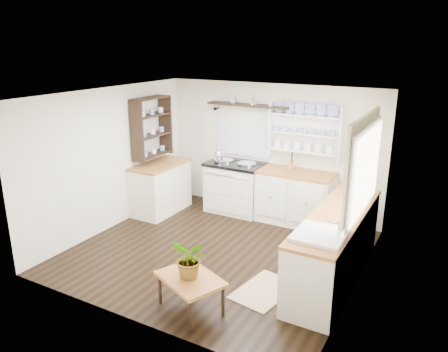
{
  "coord_description": "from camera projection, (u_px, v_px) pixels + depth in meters",
  "views": [
    {
      "loc": [
        2.93,
        -5.05,
        2.99
      ],
      "look_at": [
        -0.03,
        0.25,
        1.1
      ],
      "focal_mm": 35.0,
      "sensor_mm": 36.0,
      "label": 1
    }
  ],
  "objects": [
    {
      "name": "aga_cooker",
      "position": [
        235.0,
        187.0,
        7.89
      ],
      "size": [
        1.02,
        0.71,
        0.94
      ],
      "color": "white",
      "rests_on": "floor"
    },
    {
      "name": "back_cabinets",
      "position": [
        295.0,
        197.0,
        7.39
      ],
      "size": [
        1.27,
        0.63,
        0.9
      ],
      "color": "beige",
      "rests_on": "floor"
    },
    {
      "name": "potted_plant",
      "position": [
        190.0,
        259.0,
        4.9
      ],
      "size": [
        0.55,
        0.53,
        0.47
      ],
      "primitive_type": "imported",
      "rotation": [
        0.0,
        0.0,
        -0.57
      ],
      "color": "#3F7233",
      "rests_on": "center_table"
    },
    {
      "name": "utensil_crock",
      "position": [
        291.0,
        165.0,
        7.36
      ],
      "size": [
        0.11,
        0.11,
        0.13
      ],
      "primitive_type": "cylinder",
      "color": "#AC723F",
      "rests_on": "back_cabinets"
    },
    {
      "name": "left_shelving",
      "position": [
        152.0,
        127.0,
        7.61
      ],
      "size": [
        0.28,
        0.8,
        1.05
      ],
      "primitive_type": "cube",
      "color": "black",
      "rests_on": "wall_left"
    },
    {
      "name": "floor_rug",
      "position": [
        264.0,
        290.0,
        5.44
      ],
      "size": [
        0.68,
        0.93,
        0.02
      ],
      "primitive_type": "cube",
      "rotation": [
        0.0,
        0.0,
        -0.16
      ],
      "color": "#9E7E5C",
      "rests_on": "floor"
    },
    {
      "name": "kettle",
      "position": [
        218.0,
        156.0,
        7.75
      ],
      "size": [
        0.17,
        0.17,
        0.2
      ],
      "primitive_type": null,
      "color": "silver",
      "rests_on": "aga_cooker"
    },
    {
      "name": "wall_left",
      "position": [
        110.0,
        159.0,
        7.06
      ],
      "size": [
        0.02,
        3.8,
        2.3
      ],
      "primitive_type": "cube",
      "color": "silver",
      "rests_on": "ground"
    },
    {
      "name": "right_cabinets",
      "position": [
        335.0,
        246.0,
        5.62
      ],
      "size": [
        0.62,
        2.43,
        0.9
      ],
      "color": "beige",
      "rests_on": "floor"
    },
    {
      "name": "left_cabinets",
      "position": [
        161.0,
        187.0,
        7.87
      ],
      "size": [
        0.62,
        1.13,
        0.9
      ],
      "color": "beige",
      "rests_on": "floor"
    },
    {
      "name": "floor",
      "position": [
        217.0,
        251.0,
        6.47
      ],
      "size": [
        4.0,
        3.8,
        0.01
      ],
      "primitive_type": "cube",
      "color": "black",
      "rests_on": "ground"
    },
    {
      "name": "belfast_sink",
      "position": [
        319.0,
        244.0,
        4.9
      ],
      "size": [
        0.55,
        0.6,
        0.45
      ],
      "color": "white",
      "rests_on": "right_cabinets"
    },
    {
      "name": "wall_back",
      "position": [
        271.0,
        149.0,
        7.71
      ],
      "size": [
        4.0,
        0.02,
        2.3
      ],
      "primitive_type": "cube",
      "color": "silver",
      "rests_on": "ground"
    },
    {
      "name": "center_table",
      "position": [
        190.0,
        281.0,
        4.98
      ],
      "size": [
        0.91,
        0.8,
        0.41
      ],
      "rotation": [
        0.0,
        0.0,
        -0.41
      ],
      "color": "brown",
      "rests_on": "floor"
    },
    {
      "name": "ceiling",
      "position": [
        217.0,
        95.0,
        5.78
      ],
      "size": [
        4.0,
        3.8,
        0.01
      ],
      "primitive_type": "cube",
      "color": "white",
      "rests_on": "wall_back"
    },
    {
      "name": "plate_rack",
      "position": [
        307.0,
        131.0,
        7.26
      ],
      "size": [
        1.2,
        0.22,
        0.9
      ],
      "color": "white",
      "rests_on": "wall_back"
    },
    {
      "name": "window",
      "position": [
        364.0,
        165.0,
        5.22
      ],
      "size": [
        0.08,
        1.55,
        1.22
      ],
      "color": "white",
      "rests_on": "wall_right"
    },
    {
      "name": "high_shelf",
      "position": [
        248.0,
        106.0,
        7.57
      ],
      "size": [
        1.5,
        0.29,
        0.16
      ],
      "color": "black",
      "rests_on": "wall_back"
    },
    {
      "name": "wall_right",
      "position": [
        362.0,
        202.0,
        5.2
      ],
      "size": [
        0.02,
        3.8,
        2.3
      ],
      "primitive_type": "cube",
      "color": "silver",
      "rests_on": "ground"
    }
  ]
}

